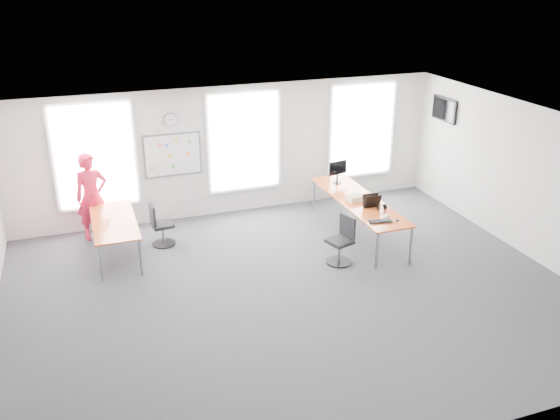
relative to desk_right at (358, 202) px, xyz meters
name	(u,v)px	position (x,y,z in m)	size (l,w,h in m)	color
floor	(292,292)	(-2.22, -1.87, -0.74)	(10.00, 10.00, 0.00)	#25262A
ceiling	(293,130)	(-2.22, -1.87, 2.26)	(10.00, 10.00, 0.00)	silver
wall_back	(231,151)	(-2.22, 2.13, 0.76)	(10.00, 10.00, 0.00)	silver
wall_front	(418,348)	(-2.22, -5.87, 0.76)	(10.00, 10.00, 0.00)	silver
wall_right	(530,182)	(2.78, -1.87, 0.76)	(10.00, 10.00, 0.00)	silver
window_left	(95,156)	(-5.22, 2.10, 0.96)	(1.60, 0.06, 2.20)	silver
window_mid	(244,142)	(-1.92, 2.10, 0.96)	(1.60, 0.06, 2.20)	silver
window_right	(361,130)	(1.08, 2.10, 0.96)	(1.60, 0.06, 2.20)	silver
desk_right	(358,202)	(0.00, 0.00, 0.00)	(0.87, 3.27, 0.80)	orange
desk_left	(114,223)	(-5.05, 0.68, -0.04)	(0.84, 2.11, 0.77)	orange
chair_right	(342,243)	(-0.90, -1.10, -0.33)	(0.54, 0.54, 0.95)	black
chair_left	(160,227)	(-4.14, 0.87, -0.34)	(0.49, 0.49, 0.93)	black
person	(92,197)	(-5.39, 1.71, 0.20)	(0.69, 0.45, 1.88)	red
whiteboard	(173,155)	(-3.57, 2.10, 0.81)	(1.20, 0.03, 0.90)	white
wall_clock	(170,120)	(-3.57, 2.10, 1.61)	(0.30, 0.30, 0.04)	gray
tv	(444,109)	(2.73, 1.13, 1.56)	(0.06, 0.90, 0.55)	black
keyboard	(381,221)	(-0.13, -1.21, 0.06)	(0.46, 0.16, 0.02)	black
mouse	(397,220)	(0.20, -1.30, 0.07)	(0.06, 0.10, 0.04)	black
lens_cap	(388,216)	(0.14, -1.03, 0.06)	(0.07, 0.07, 0.01)	black
headphones	(381,207)	(0.19, -0.65, 0.10)	(0.19, 0.10, 0.11)	black
laptop_sleeve	(372,201)	(0.05, -0.48, 0.19)	(0.36, 0.20, 0.29)	black
paper_stack	(355,198)	(-0.10, -0.02, 0.11)	(0.35, 0.26, 0.12)	beige
monitor	(338,170)	(0.00, 1.09, 0.37)	(0.48, 0.20, 0.54)	black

